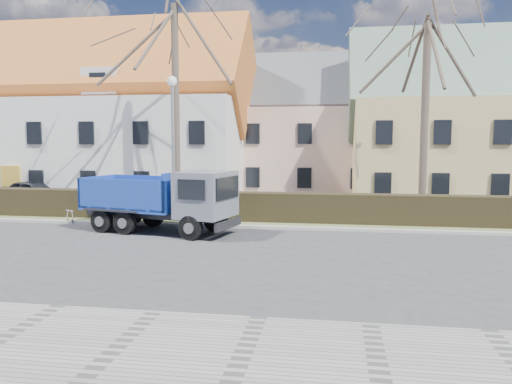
% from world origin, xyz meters
% --- Properties ---
extents(ground, '(120.00, 120.00, 0.00)m').
position_xyz_m(ground, '(0.00, 0.00, 0.00)').
color(ground, '#353537').
extents(curb_far, '(80.00, 0.30, 0.12)m').
position_xyz_m(curb_far, '(0.00, 4.60, 0.06)').
color(curb_far, '#A6A298').
rests_on(curb_far, ground).
extents(grass_strip, '(80.00, 3.00, 0.10)m').
position_xyz_m(grass_strip, '(0.00, 6.20, 0.05)').
color(grass_strip, '#535E35').
rests_on(grass_strip, ground).
extents(hedge, '(60.00, 0.90, 1.30)m').
position_xyz_m(hedge, '(0.00, 6.00, 0.65)').
color(hedge, black).
rests_on(hedge, ground).
extents(building_white, '(26.80, 10.80, 9.50)m').
position_xyz_m(building_white, '(-13.00, 16.00, 4.75)').
color(building_white, silver).
rests_on(building_white, ground).
extents(building_pink, '(10.80, 8.80, 8.00)m').
position_xyz_m(building_pink, '(4.00, 20.00, 4.00)').
color(building_pink, beige).
rests_on(building_pink, ground).
extents(building_yellow, '(18.80, 10.80, 8.50)m').
position_xyz_m(building_yellow, '(16.00, 17.00, 4.25)').
color(building_yellow, tan).
rests_on(building_yellow, ground).
extents(tree_1, '(9.20, 9.20, 12.65)m').
position_xyz_m(tree_1, '(-2.00, 8.50, 6.33)').
color(tree_1, '#4E4136').
rests_on(tree_1, ground).
extents(tree_2, '(8.00, 8.00, 11.00)m').
position_xyz_m(tree_2, '(10.00, 8.50, 5.50)').
color(tree_2, '#4E4136').
rests_on(tree_2, ground).
extents(dump_truck, '(6.86, 3.84, 2.59)m').
position_xyz_m(dump_truck, '(-1.24, 3.23, 1.30)').
color(dump_truck, navy).
rests_on(dump_truck, ground).
extents(streetlight, '(0.53, 0.53, 6.75)m').
position_xyz_m(streetlight, '(-1.67, 7.00, 3.38)').
color(streetlight, '#959595').
rests_on(streetlight, ground).
extents(cart_frame, '(0.83, 0.68, 0.66)m').
position_xyz_m(cart_frame, '(-5.87, 4.63, 0.33)').
color(cart_frame, silver).
rests_on(cart_frame, ground).
extents(parked_car_a, '(4.25, 2.27, 1.38)m').
position_xyz_m(parked_car_a, '(-11.36, 10.59, 0.69)').
color(parked_car_a, black).
rests_on(parked_car_a, ground).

